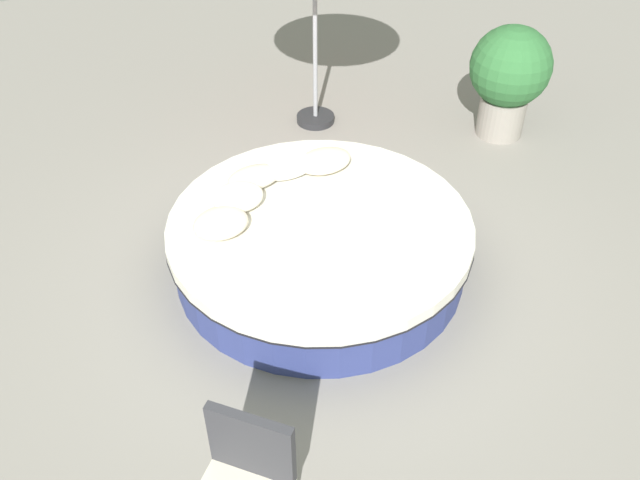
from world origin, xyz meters
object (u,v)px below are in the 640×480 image
at_px(throw_pillow_1, 288,167).
at_px(patio_chair, 244,478).
at_px(round_bed, 320,244).
at_px(throw_pillow_0, 324,161).
at_px(throw_pillow_3, 238,197).
at_px(throw_pillow_2, 254,177).
at_px(throw_pillow_4, 221,223).
at_px(planter, 509,74).

xyz_separation_m(throw_pillow_1, patio_chair, (-1.63, -2.64, -0.04)).
height_order(round_bed, throw_pillow_0, throw_pillow_0).
relative_size(throw_pillow_0, throw_pillow_3, 1.17).
bearing_deg(throw_pillow_3, throw_pillow_2, 41.39).
bearing_deg(throw_pillow_4, throw_pillow_3, 43.06).
relative_size(throw_pillow_1, throw_pillow_3, 1.22).
height_order(round_bed, throw_pillow_4, throw_pillow_4).
relative_size(throw_pillow_4, patio_chair, 0.47).
height_order(round_bed, throw_pillow_2, throw_pillow_2).
xyz_separation_m(throw_pillow_0, throw_pillow_4, (-1.20, -0.40, 0.01)).
relative_size(throw_pillow_4, planter, 0.37).
height_order(throw_pillow_0, throw_pillow_3, throw_pillow_3).
bearing_deg(throw_pillow_2, throw_pillow_0, -5.83).
distance_m(round_bed, patio_chair, 2.45).
xyz_separation_m(throw_pillow_3, planter, (3.41, 0.48, 0.11)).
distance_m(throw_pillow_3, throw_pillow_4, 0.36).
distance_m(throw_pillow_2, throw_pillow_4, 0.70).
bearing_deg(throw_pillow_4, throw_pillow_0, 18.42).
distance_m(throw_pillow_0, throw_pillow_1, 0.35).
xyz_separation_m(throw_pillow_2, patio_chair, (-1.28, -2.63, -0.04)).
bearing_deg(patio_chair, throw_pillow_3, -63.87).
height_order(throw_pillow_1, throw_pillow_3, throw_pillow_3).
relative_size(throw_pillow_0, throw_pillow_4, 1.14).
bearing_deg(throw_pillow_0, throw_pillow_3, -170.55).
distance_m(throw_pillow_4, patio_chair, 2.30).
relative_size(throw_pillow_3, patio_chair, 0.46).
xyz_separation_m(round_bed, throw_pillow_2, (-0.26, 0.74, 0.34)).
xyz_separation_m(throw_pillow_1, throw_pillow_2, (-0.34, -0.01, 0.00)).
relative_size(round_bed, throw_pillow_4, 5.65).
distance_m(round_bed, throw_pillow_4, 0.89).
xyz_separation_m(throw_pillow_2, throw_pillow_3, (-0.26, -0.23, 0.02)).
bearing_deg(throw_pillow_4, throw_pillow_2, 42.24).
bearing_deg(round_bed, throw_pillow_2, 109.13).
xyz_separation_m(round_bed, throw_pillow_3, (-0.51, 0.52, 0.35)).
bearing_deg(throw_pillow_1, throw_pillow_0, -12.47).
bearing_deg(throw_pillow_4, patio_chair, -109.55).
height_order(throw_pillow_2, planter, planter).
height_order(patio_chair, planter, planter).
height_order(throw_pillow_3, planter, planter).
height_order(throw_pillow_2, throw_pillow_4, throw_pillow_4).
xyz_separation_m(round_bed, throw_pillow_1, (0.08, 0.75, 0.33)).
distance_m(throw_pillow_0, patio_chair, 3.23).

